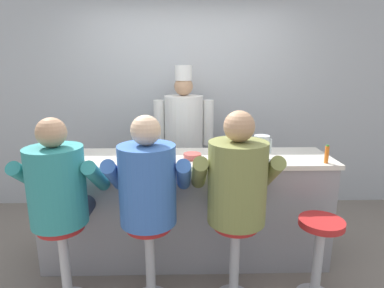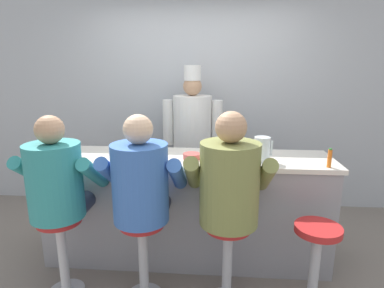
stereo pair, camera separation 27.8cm
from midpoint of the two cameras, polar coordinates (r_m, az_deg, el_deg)
ground_plane at (r=3.00m, az=-3.86°, el=-22.36°), size 20.00×20.00×0.00m
wall_back at (r=4.04m, az=-3.20°, el=7.73°), size 10.00×0.06×2.70m
diner_counter at (r=3.02m, az=-3.76°, el=-11.28°), size 2.57×0.61×0.99m
ketchup_bottle_red at (r=2.77m, az=5.42°, el=-0.19°), size 0.06×0.06×0.25m
mustard_bottle_yellow at (r=2.65m, az=2.01°, el=-1.13°), size 0.07×0.07×0.22m
hot_sauce_bottle_orange at (r=2.80m, az=20.26°, el=-1.78°), size 0.03×0.03×0.15m
water_pitcher_clear at (r=2.77m, az=9.47°, el=-0.63°), size 0.15×0.13×0.21m
breakfast_plate at (r=2.83m, az=-10.95°, el=-2.23°), size 0.27×0.27×0.05m
cereal_bowl at (r=2.76m, az=-2.82°, el=-2.22°), size 0.15×0.15×0.05m
coffee_mug_white at (r=3.03m, az=-26.33°, el=-1.85°), size 0.13×0.08×0.09m
diner_seated_teal at (r=2.56m, az=-25.47°, el=-7.52°), size 0.61×0.60×1.43m
diner_seated_blue at (r=2.37m, az=-11.16°, el=-7.88°), size 0.62×0.61×1.45m
diner_seated_olive at (r=2.34m, az=4.49°, el=-7.57°), size 0.64×0.63×1.47m
empty_stool_round at (r=2.66m, az=18.80°, el=-16.93°), size 0.33×0.33×0.66m
cook_in_whites_near at (r=3.76m, az=-3.57°, el=1.54°), size 0.69×0.45×1.78m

